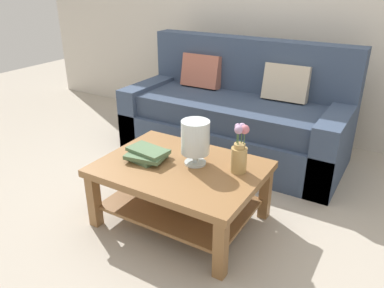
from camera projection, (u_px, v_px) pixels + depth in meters
The scene contains 7 objects.
ground_plane at pixel (197, 195), 3.01m from camera, with size 10.00×10.00×0.00m, color #ADA393.
back_wall at pixel (282, 2), 3.75m from camera, with size 6.40×0.12×2.70m, color beige.
couch at pixel (236, 117), 3.60m from camera, with size 2.05×0.90×1.06m.
coffee_table at pixel (181, 181), 2.58m from camera, with size 1.08×0.80×0.44m.
book_stack_main at pixel (147, 154), 2.60m from camera, with size 0.30×0.26×0.08m.
glass_hurricane_vase at pixel (195, 139), 2.48m from camera, with size 0.19×0.19×0.31m.
flower_pitcher at pixel (239, 152), 2.40m from camera, with size 0.11×0.10×0.33m.
Camera 1 is at (1.29, -2.23, 1.61)m, focal length 35.37 mm.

